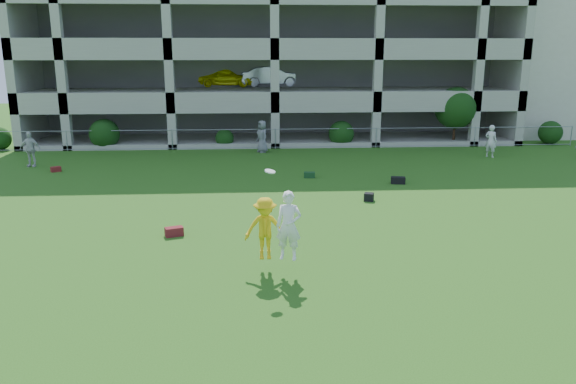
{
  "coord_description": "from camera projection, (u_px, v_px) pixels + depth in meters",
  "views": [
    {
      "loc": [
        -1.35,
        -13.68,
        5.63
      ],
      "look_at": [
        -0.28,
        3.0,
        1.4
      ],
      "focal_mm": 35.0,
      "sensor_mm": 36.0,
      "label": 1
    }
  ],
  "objects": [
    {
      "name": "bag_green_g",
      "position": [
        309.0,
        175.0,
        25.54
      ],
      "size": [
        0.53,
        0.35,
        0.25
      ],
      "primitive_type": "cube",
      "rotation": [
        0.0,
        0.0,
        -0.1
      ],
      "color": "#153A18",
      "rests_on": "ground"
    },
    {
      "name": "fence",
      "position": [
        275.0,
        138.0,
        32.93
      ],
      "size": [
        36.06,
        0.06,
        1.2
      ],
      "color": "gray",
      "rests_on": "ground"
    },
    {
      "name": "bystander_b",
      "position": [
        30.0,
        149.0,
        27.8
      ],
      "size": [
        1.05,
        0.5,
        1.75
      ],
      "primitive_type": "imported",
      "rotation": [
        0.0,
        0.0,
        -0.07
      ],
      "color": "silver",
      "rests_on": "ground"
    },
    {
      "name": "bystander_c",
      "position": [
        262.0,
        136.0,
        31.7
      ],
      "size": [
        0.93,
        1.05,
        1.8
      ],
      "primitive_type": "imported",
      "rotation": [
        0.0,
        0.0,
        -1.05
      ],
      "color": "slate",
      "rests_on": "ground"
    },
    {
      "name": "shrub_row",
      "position": [
        351.0,
        121.0,
        33.67
      ],
      "size": [
        34.38,
        2.52,
        3.5
      ],
      "color": "#163D11",
      "rests_on": "ground"
    },
    {
      "name": "bag_red_a",
      "position": [
        174.0,
        232.0,
        17.49
      ],
      "size": [
        0.62,
        0.47,
        0.28
      ],
      "primitive_type": "cube",
      "rotation": [
        0.0,
        0.0,
        0.34
      ],
      "color": "#591D0F",
      "rests_on": "ground"
    },
    {
      "name": "bag_black_e",
      "position": [
        398.0,
        180.0,
        24.36
      ],
      "size": [
        0.64,
        0.39,
        0.3
      ],
      "primitive_type": "cube",
      "rotation": [
        0.0,
        0.0,
        -0.16
      ],
      "color": "black",
      "rests_on": "ground"
    },
    {
      "name": "ground",
      "position": [
        306.0,
        272.0,
        14.7
      ],
      "size": [
        100.0,
        100.0,
        0.0
      ],
      "primitive_type": "plane",
      "color": "#235114",
      "rests_on": "ground"
    },
    {
      "name": "parking_garage",
      "position": [
        270.0,
        45.0,
        40.02
      ],
      "size": [
        30.0,
        14.0,
        12.0
      ],
      "color": "#9E998C",
      "rests_on": "ground"
    },
    {
      "name": "frisbee_contest",
      "position": [
        272.0,
        228.0,
        14.41
      ],
      "size": [
        1.49,
        0.95,
        2.44
      ],
      "color": "yellow",
      "rests_on": "ground"
    },
    {
      "name": "bag_red_f",
      "position": [
        56.0,
        169.0,
        26.78
      ],
      "size": [
        0.53,
        0.47,
        0.24
      ],
      "primitive_type": "cube",
      "rotation": [
        0.0,
        0.0,
        0.54
      ],
      "color": "maroon",
      "rests_on": "ground"
    },
    {
      "name": "crate_d",
      "position": [
        369.0,
        197.0,
        21.59
      ],
      "size": [
        0.45,
        0.45,
        0.3
      ],
      "primitive_type": "cube",
      "rotation": [
        0.0,
        0.0,
        -0.33
      ],
      "color": "black",
      "rests_on": "ground"
    },
    {
      "name": "bystander_e",
      "position": [
        491.0,
        141.0,
        30.25
      ],
      "size": [
        0.75,
        0.74,
        1.75
      ],
      "primitive_type": "imported",
      "rotation": [
        0.0,
        0.0,
        2.4
      ],
      "color": "silver",
      "rests_on": "ground"
    }
  ]
}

